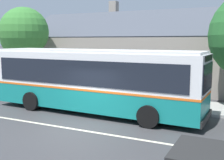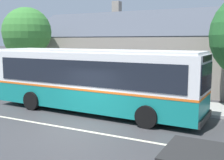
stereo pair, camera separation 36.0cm
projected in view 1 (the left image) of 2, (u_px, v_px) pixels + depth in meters
name	position (u px, v px, depth m)	size (l,w,h in m)	color
ground_plane	(73.00, 129.00, 11.92)	(300.00, 300.00, 0.00)	#38383A
sidewalk_far	(127.00, 100.00, 17.27)	(60.00, 3.00, 0.15)	#9E9E99
lane_divider_stripe	(73.00, 129.00, 11.92)	(60.00, 0.16, 0.01)	beige
community_building	(194.00, 61.00, 22.50)	(28.23, 9.29, 7.31)	gray
transit_bus	(93.00, 79.00, 14.54)	(11.55, 3.05, 3.26)	#147F7A
bench_by_building	(29.00, 85.00, 19.86)	(1.89, 0.51, 0.94)	#4C4C4C
street_tree_secondary	(23.00, 34.00, 21.27)	(3.83, 3.68, 6.23)	#4C3828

